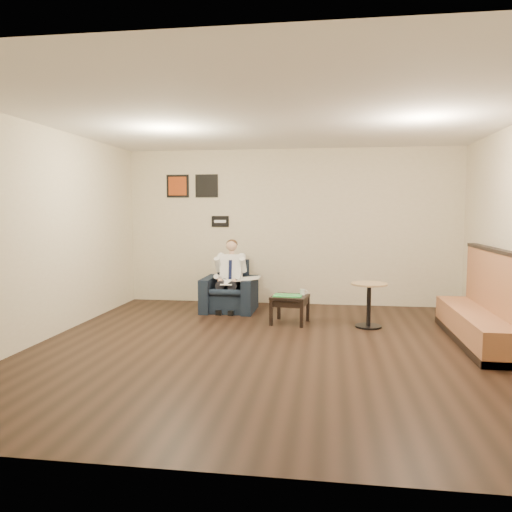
# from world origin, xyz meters

# --- Properties ---
(ground) EXTENTS (6.00, 6.00, 0.00)m
(ground) POSITION_xyz_m (0.00, 0.00, 0.00)
(ground) COLOR black
(ground) RESTS_ON ground
(wall_back) EXTENTS (6.00, 0.02, 2.80)m
(wall_back) POSITION_xyz_m (0.00, 3.00, 1.40)
(wall_back) COLOR beige
(wall_back) RESTS_ON ground
(wall_front) EXTENTS (6.00, 0.02, 2.80)m
(wall_front) POSITION_xyz_m (0.00, -3.00, 1.40)
(wall_front) COLOR beige
(wall_front) RESTS_ON ground
(wall_left) EXTENTS (0.02, 6.00, 2.80)m
(wall_left) POSITION_xyz_m (-3.00, 0.00, 1.40)
(wall_left) COLOR beige
(wall_left) RESTS_ON ground
(ceiling) EXTENTS (6.00, 6.00, 0.02)m
(ceiling) POSITION_xyz_m (0.00, 0.00, 2.80)
(ceiling) COLOR white
(ceiling) RESTS_ON wall_back
(seating_sign) EXTENTS (0.32, 0.02, 0.20)m
(seating_sign) POSITION_xyz_m (-1.30, 2.98, 1.50)
(seating_sign) COLOR black
(seating_sign) RESTS_ON wall_back
(art_print_left) EXTENTS (0.42, 0.03, 0.42)m
(art_print_left) POSITION_xyz_m (-2.10, 2.98, 2.15)
(art_print_left) COLOR #A33D14
(art_print_left) RESTS_ON wall_back
(art_print_right) EXTENTS (0.42, 0.03, 0.42)m
(art_print_right) POSITION_xyz_m (-1.55, 2.98, 2.15)
(art_print_right) COLOR black
(art_print_right) RESTS_ON wall_back
(armchair) EXTENTS (0.88, 0.88, 0.84)m
(armchair) POSITION_xyz_m (-0.97, 2.19, 0.42)
(armchair) COLOR black
(armchair) RESTS_ON ground
(seated_man) EXTENTS (0.55, 0.83, 1.15)m
(seated_man) POSITION_xyz_m (-0.97, 2.08, 0.58)
(seated_man) COLOR white
(seated_man) RESTS_ON armchair
(lap_papers) EXTENTS (0.21, 0.29, 0.01)m
(lap_papers) POSITION_xyz_m (-0.97, 1.99, 0.52)
(lap_papers) COLOR white
(lap_papers) RESTS_ON seated_man
(newspaper) EXTENTS (0.39, 0.47, 0.01)m
(newspaper) POSITION_xyz_m (-0.62, 2.09, 0.57)
(newspaper) COLOR silver
(newspaper) RESTS_ON armchair
(side_table) EXTENTS (0.59, 0.59, 0.42)m
(side_table) POSITION_xyz_m (0.12, 1.38, 0.21)
(side_table) COLOR black
(side_table) RESTS_ON ground
(green_folder) EXTENTS (0.43, 0.31, 0.01)m
(green_folder) POSITION_xyz_m (0.09, 1.37, 0.43)
(green_folder) COLOR green
(green_folder) RESTS_ON side_table
(coffee_mug) EXTENTS (0.09, 0.09, 0.09)m
(coffee_mug) POSITION_xyz_m (0.30, 1.47, 0.47)
(coffee_mug) COLOR white
(coffee_mug) RESTS_ON side_table
(smartphone) EXTENTS (0.15, 0.11, 0.01)m
(smartphone) POSITION_xyz_m (0.19, 1.52, 0.43)
(smartphone) COLOR black
(smartphone) RESTS_ON side_table
(banquette) EXTENTS (0.56, 2.33, 1.19)m
(banquette) POSITION_xyz_m (2.59, 0.64, 0.60)
(banquette) COLOR #9B603C
(banquette) RESTS_ON ground
(cafe_table) EXTENTS (0.65, 0.65, 0.65)m
(cafe_table) POSITION_xyz_m (1.27, 1.29, 0.33)
(cafe_table) COLOR tan
(cafe_table) RESTS_ON ground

